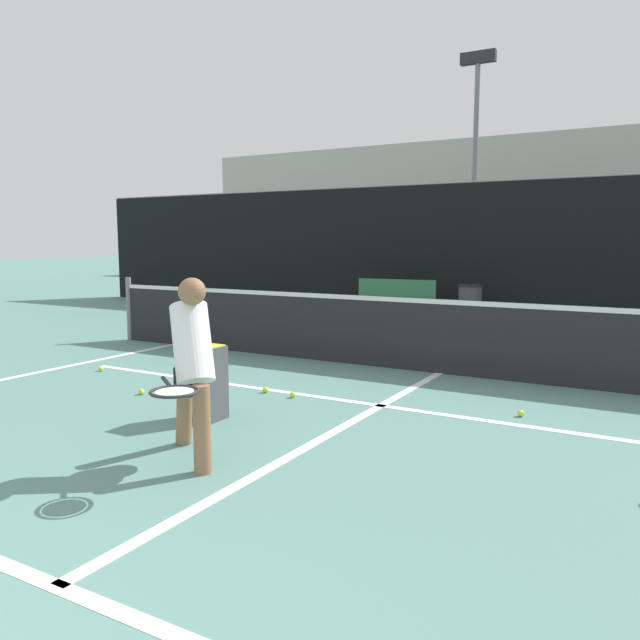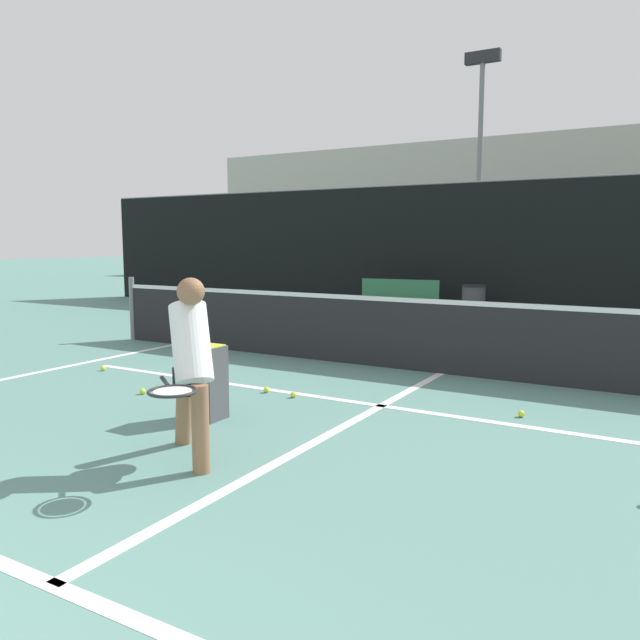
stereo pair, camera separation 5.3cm
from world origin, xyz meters
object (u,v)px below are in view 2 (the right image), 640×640
at_px(player_practicing, 190,363).
at_px(ball_hopper, 208,381).
at_px(courtside_bench, 398,298).
at_px(trash_bin, 473,304).

xyz_separation_m(player_practicing, ball_hopper, (-0.65, 0.95, -0.40)).
height_order(ball_hopper, courtside_bench, courtside_bench).
bearing_deg(trash_bin, player_practicing, -86.94).
distance_m(player_practicing, trash_bin, 9.04).
height_order(player_practicing, trash_bin, player_practicing).
height_order(ball_hopper, trash_bin, trash_bin).
height_order(courtside_bench, trash_bin, courtside_bench).
height_order(player_practicing, ball_hopper, player_practicing).
relative_size(player_practicing, ball_hopper, 2.00).
xyz_separation_m(ball_hopper, courtside_bench, (-1.40, 7.85, 0.10)).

